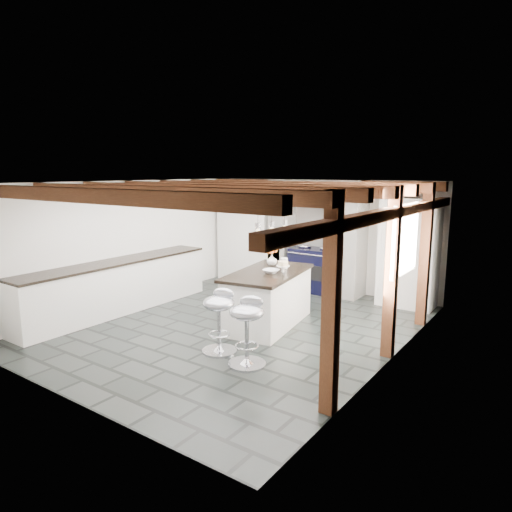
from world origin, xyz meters
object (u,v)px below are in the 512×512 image
Objects in this scene: bar_stool_near at (247,323)px; bar_stool_far at (219,313)px; range_cooker at (315,269)px; kitchen_island at (268,297)px.

bar_stool_far is (-0.57, 0.14, -0.01)m from bar_stool_near.
range_cooker is at bearing 80.74° from bar_stool_near.
bar_stool_near is at bearing -31.10° from bar_stool_far.
bar_stool_near is at bearing -75.27° from kitchen_island.
range_cooker is 1.10× the size of bar_stool_near.
kitchen_island is at bearing 89.60° from bar_stool_near.
bar_stool_far is at bearing 142.11° from bar_stool_near.
kitchen_island reaches higher than bar_stool_far.
bar_stool_far is at bearing -95.32° from kitchen_island.
kitchen_island is 2.11× the size of bar_stool_near.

